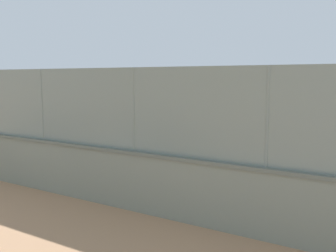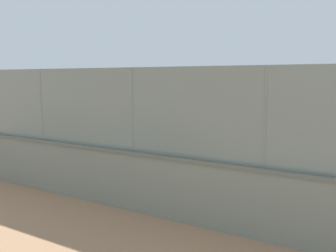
{
  "view_description": "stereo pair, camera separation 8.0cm",
  "coord_description": "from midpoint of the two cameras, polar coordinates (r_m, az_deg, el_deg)",
  "views": [
    {
      "loc": [
        -8.52,
        18.64,
        3.13
      ],
      "look_at": [
        -0.92,
        5.3,
        1.16
      ],
      "focal_mm": 40.41,
      "sensor_mm": 36.0,
      "label": 1
    },
    {
      "loc": [
        -8.59,
        18.6,
        3.13
      ],
      "look_at": [
        -0.92,
        5.3,
        1.16
      ],
      "focal_mm": 40.41,
      "sensor_mm": 36.0,
      "label": 2
    }
  ],
  "objects": [
    {
      "name": "player_near_wall_returning",
      "position": [
        21.24,
        3.8,
        1.26
      ],
      "size": [
        0.92,
        0.72,
        1.53
      ],
      "color": "#B2B2B2",
      "rests_on": "ground_plane"
    },
    {
      "name": "perimeter_wall",
      "position": [
        10.06,
        -12.19,
        -6.69
      ],
      "size": [
        22.35,
        1.13,
        1.43
      ],
      "color": "gray",
      "rests_on": "ground_plane"
    },
    {
      "name": "sports_ball",
      "position": [
        17.88,
        10.53,
        1.01
      ],
      "size": [
        0.15,
        0.15,
        0.15
      ],
      "primitive_type": "sphere",
      "color": "#3399D8"
    },
    {
      "name": "ground_plane",
      "position": [
        20.73,
        5.22,
        -1.39
      ],
      "size": [
        260.0,
        260.0,
        0.0
      ],
      "primitive_type": "plane",
      "color": "tan"
    },
    {
      "name": "fence_panel_on_wall",
      "position": [
        9.8,
        -12.45,
        2.85
      ],
      "size": [
        21.96,
        0.85,
        1.93
      ],
      "color": "gray",
      "rests_on": "perimeter_wall"
    },
    {
      "name": "player_at_service_line",
      "position": [
        18.96,
        8.67,
        0.78
      ],
      "size": [
        0.82,
        1.13,
        1.68
      ],
      "color": "navy",
      "rests_on": "ground_plane"
    }
  ]
}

